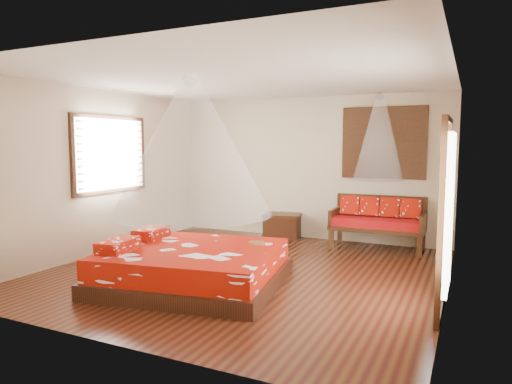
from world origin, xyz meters
TOP-DOWN VIEW (x-y plane):
  - room at (0.00, 0.00)m, footprint 5.54×5.54m
  - bed at (-0.35, -0.87)m, footprint 2.57×2.39m
  - daybed at (1.48, 2.37)m, footprint 1.63×0.72m
  - storage_chest at (-0.41, 2.45)m, footprint 0.80×0.64m
  - shutter_panel at (1.48, 2.72)m, footprint 1.52×0.06m
  - window_left at (-2.71, 0.20)m, footprint 0.10×1.74m
  - glazed_door at (2.72, -0.60)m, footprint 0.08×1.02m
  - wine_tray at (0.33, -0.30)m, footprint 0.24×0.24m
  - mosquito_net_main at (-0.33, -0.87)m, footprint 2.10×2.10m
  - mosquito_net_daybed at (1.48, 2.25)m, footprint 0.87×0.87m

SIDE VIEW (x-z plane):
  - storage_chest at x=-0.41m, z-range 0.00..0.50m
  - bed at x=-0.35m, z-range -0.07..0.58m
  - daybed at x=1.48m, z-range 0.05..0.99m
  - wine_tray at x=0.33m, z-range 0.45..0.65m
  - glazed_door at x=2.72m, z-range -0.01..2.15m
  - room at x=0.00m, z-range -0.02..2.82m
  - window_left at x=-2.71m, z-range 1.03..2.37m
  - mosquito_net_main at x=-0.33m, z-range 0.95..2.75m
  - shutter_panel at x=1.48m, z-range 1.24..2.56m
  - mosquito_net_daybed at x=1.48m, z-range 1.25..2.75m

